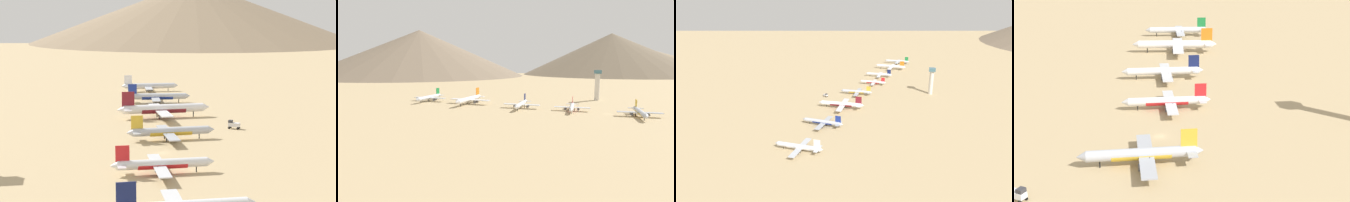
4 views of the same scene
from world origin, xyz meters
The scene contains 7 objects.
ground_plane centered at (0.00, 0.00, 0.00)m, with size 1971.07×1971.07×0.00m, color tan.
parked_jet_0 centered at (-23.44, -163.75, 4.03)m, with size 41.54×33.75×11.98m.
parked_jet_1 centered at (-17.34, -118.54, 4.63)m, with size 47.70×38.82×13.75m.
parked_jet_2 centered at (-6.64, -67.27, 3.70)m, with size 38.05×30.83×10.99m.
parked_jet_3 centered at (-4.85, -26.07, 3.31)m, with size 34.44×27.90×9.96m.
parked_jet_4 centered at (6.46, 20.63, 3.58)m, with size 37.23×30.17×10.75m.
service_truck centered at (38.80, 37.26, 2.08)m, with size 5.69×4.92×3.90m.
Camera 4 is at (9.65, 151.10, 64.99)m, focal length 52.62 mm.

